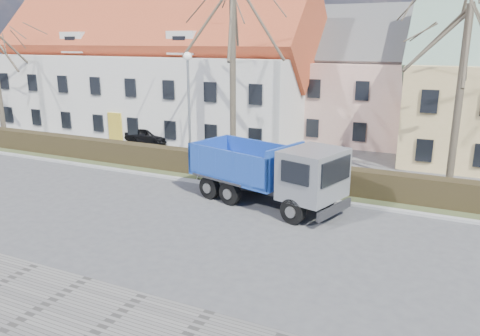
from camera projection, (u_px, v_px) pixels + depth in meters
The scene contains 13 objects.
ground at pixel (188, 217), 20.18m from camera, with size 120.00×120.00×0.00m, color #48484A.
sidewalk_near at pixel (24, 319), 12.77m from camera, with size 80.00×5.00×0.08m, color slate.
curb_far at pixel (234, 187), 24.17m from camera, with size 80.00×0.30×0.12m, color #9D9C9C.
grass_strip at pixel (247, 179), 25.56m from camera, with size 80.00×3.00×0.10m, color #3F4A2A.
hedge at pixel (246, 169), 25.23m from camera, with size 60.00×0.90×1.30m, color black.
building_white at pixel (153, 73), 38.24m from camera, with size 26.80×10.80×9.50m, color silver, non-canonical shape.
building_pink at pixel (373, 87), 34.87m from camera, with size 10.80×8.80×8.00m, color #D3A495, non-canonical shape.
tree_1 at pixel (233, 59), 26.73m from camera, with size 9.20×9.20×12.65m, color #453C2F, non-canonical shape.
tree_2 at pixel (461, 82), 21.98m from camera, with size 8.00×8.00×11.00m, color #453C2F, non-canonical shape.
dump_truck at pixel (261, 171), 21.64m from camera, with size 7.75×2.88×3.10m, color #163B9A, non-canonical shape.
streetlight at pixel (189, 111), 27.06m from camera, with size 0.53×0.53×6.83m, color gray, non-canonical shape.
cart_frame at pixel (198, 176), 25.27m from camera, with size 0.70×0.40×0.64m, color silver, non-canonical shape.
parked_car_a at pixel (149, 135), 34.27m from camera, with size 1.54×3.83×1.31m, color black.
Camera 1 is at (10.17, -16.08, 7.42)m, focal length 35.00 mm.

